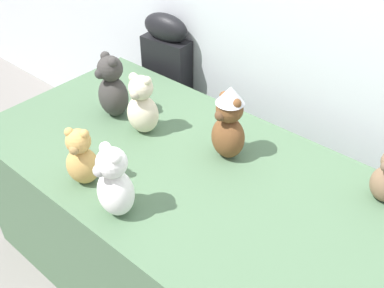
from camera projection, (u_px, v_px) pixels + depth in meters
display_table at (192, 230)px, 1.99m from camera, size 1.90×0.95×0.74m
instrument_case at (168, 96)px, 2.63m from camera, size 0.29×0.14×1.02m
teddy_bear_charcoal at (112, 88)px, 1.99m from camera, size 0.18×0.17×0.30m
teddy_bear_chestnut at (229, 123)px, 1.73m from camera, size 0.17×0.15×0.32m
teddy_bear_honey at (81, 158)px, 1.63m from camera, size 0.16×0.16×0.25m
teddy_bear_snow at (114, 183)px, 1.49m from camera, size 0.17×0.15×0.28m
teddy_bear_cream at (142, 106)px, 1.89m from camera, size 0.17×0.15×0.28m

